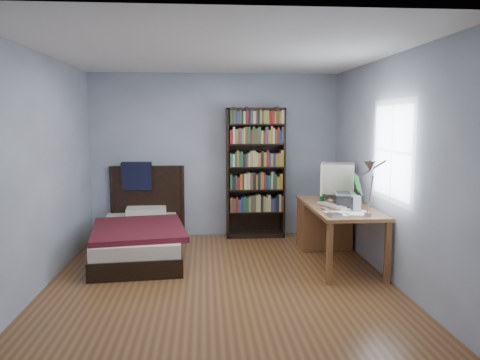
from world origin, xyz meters
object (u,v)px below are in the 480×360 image
Objects in this scene: bookshelf at (255,173)px; bed at (140,235)px; speaker at (356,204)px; keyboard at (331,205)px; crt_monitor at (336,179)px; desk_lamp at (370,172)px; desk at (328,221)px; laptop at (346,197)px; soda_can at (322,198)px.

bookshelf is 0.89× the size of bed.
bed is (-2.64, 1.00, -0.57)m from speaker.
bed reaches higher than keyboard.
bookshelf reaches higher than crt_monitor.
bed reaches higher than speaker.
crt_monitor is 0.81× the size of desk_lamp.
desk is 0.99m from speaker.
keyboard is (-0.19, -0.00, -0.10)m from laptop.
laptop reaches higher than desk.
desk_lamp is 0.34× the size of bookshelf.
crt_monitor is 4.92× the size of soda_can.
crt_monitor reaches higher than soda_can.
desk_lamp is 3.22m from bed.
soda_can is at bearing 95.76° from desk_lamp.
desk_lamp is at bearing -103.25° from keyboard.
soda_can is 0.05× the size of bed.
keyboard reaches higher than desk.
laptop is 1.77m from bookshelf.
keyboard is at bearing -15.23° from bed.
crt_monitor is at bearing -45.32° from bookshelf.
desk_lamp reaches higher than desk.
speaker is at bearing -87.64° from laptop.
speaker reaches higher than desk.
bookshelf is at bearing 99.08° from keyboard.
desk is at bearing 97.59° from laptop.
desk_lamp is 2.67m from bookshelf.
speaker is (0.00, -0.81, -0.19)m from crt_monitor.
keyboard is 0.39m from speaker.
bed is at bearing 146.36° from desk_lamp.
keyboard is 2.24× the size of speaker.
desk is at bearing 135.60° from crt_monitor.
crt_monitor is at bearing -3.94° from bed.
bed is (-2.55, 0.10, -0.17)m from desk.
desk_lamp is at bearing -84.24° from soda_can.
soda_can reaches higher than desk.
bookshelf is at bearing 134.68° from crt_monitor.
keyboard is at bearing -179.09° from laptop.
laptop is at bearing 85.40° from desk_lamp.
desk_lamp is 1.45m from soda_can.
keyboard is at bearing -84.09° from soda_can.
crt_monitor reaches higher than desk.
crt_monitor is 2.97× the size of speaker.
desk_lamp is 1.63× the size of keyboard.
bookshelf is at bearing 123.30° from soda_can.
crt_monitor is 0.36m from soda_can.
desk_lamp is 6.04× the size of soda_can.
crt_monitor reaches higher than bed.
desk is 15.63× the size of soda_can.
keyboard is at bearing -61.95° from bookshelf.
keyboard is (-0.11, -0.57, 0.32)m from desk.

